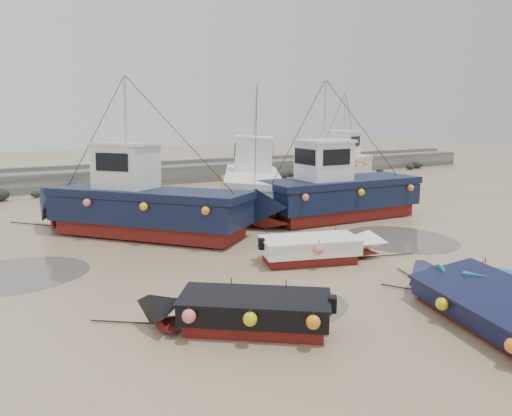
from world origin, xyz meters
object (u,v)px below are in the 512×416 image
Objects in this scene: dinghy_5 at (320,245)px; cabin_boat_1 at (251,183)px; dinghy_1 at (489,299)px; person at (208,233)px; dinghy_4 at (238,307)px; cabin_boat_0 at (136,203)px; cabin_boat_2 at (330,191)px; cabin_boat_3 at (340,163)px.

dinghy_5 is 0.51× the size of cabin_boat_1.
dinghy_1 reaches higher than person.
person is (-4.23, -4.09, -1.31)m from cabin_boat_1.
dinghy_1 is 1.35× the size of dinghy_4.
dinghy_5 is at bearing 109.96° from dinghy_1.
dinghy_1 is 0.71× the size of cabin_boat_0.
dinghy_1 is at bearing 21.29° from dinghy_5.
dinghy_5 is 3.25× the size of person.
cabin_boat_0 is at bearing -128.84° from cabin_boat_1.
cabin_boat_3 is at bearing -39.34° from cabin_boat_2.
dinghy_4 is at bearing -38.51° from dinghy_5.
cabin_boat_0 is (-4.64, 12.41, 0.77)m from dinghy_1.
dinghy_4 is 9.42m from person.
dinghy_4 and dinghy_5 have the same top height.
person is at bearing 88.76° from cabin_boat_2.
cabin_boat_2 is (3.88, 10.94, 0.79)m from dinghy_1.
cabin_boat_2 is 13.08m from cabin_boat_3.
dinghy_4 is at bearing 170.30° from dinghy_1.
dinghy_1 and dinghy_4 have the same top height.
cabin_boat_1 is at bearing 6.47° from dinghy_4.
cabin_boat_1 reaches higher than dinghy_4.
cabin_boat_0 is 0.87× the size of cabin_boat_2.
cabin_boat_1 is (2.70, 9.56, 0.75)m from dinghy_5.
cabin_boat_2 is at bearing 85.47° from dinghy_1.
dinghy_5 is at bearing 96.45° from person.
cabin_boat_3 reaches higher than person.
dinghy_1 is 0.71× the size of cabin_boat_3.
cabin_boat_1 is (2.20, 15.35, 0.77)m from dinghy_1.
dinghy_4 is 5.84m from dinghy_5.
cabin_boat_1 is at bearing 22.67° from cabin_boat_2.
cabin_boat_2 reaches higher than dinghy_5.
cabin_boat_2 is 6.07m from person.
dinghy_4 is at bearing 134.70° from cabin_boat_2.
dinghy_4 is 0.91× the size of dinghy_5.
cabin_boat_0 is 8.64m from cabin_boat_2.
dinghy_1 is 0.61× the size of cabin_boat_2.
cabin_boat_2 is (8.52, -1.46, 0.01)m from cabin_boat_0.
cabin_boat_0 is at bearing -131.66° from dinghy_5.
cabin_boat_0 and cabin_boat_1 have the same top height.
cabin_boat_2 is at bearing -50.95° from cabin_boat_0.
dinghy_5 is (4.78, 3.36, 0.00)m from dinghy_4.
cabin_boat_1 is at bearing -179.46° from dinghy_5.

